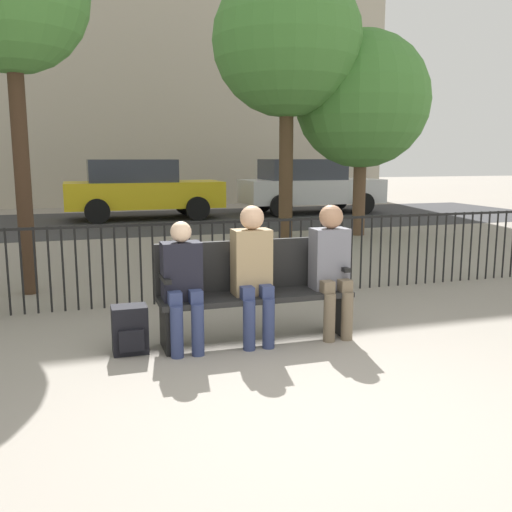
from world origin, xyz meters
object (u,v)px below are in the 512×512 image
at_px(park_bench, 253,287).
at_px(parked_car_0, 309,185).
at_px(seated_person_0, 183,280).
at_px(tree_2, 362,100).
at_px(seated_person_1, 253,267).
at_px(parked_car_1, 141,188).
at_px(seated_person_2, 331,263).
at_px(backpack, 130,330).
at_px(tree_1, 287,42).

xyz_separation_m(park_bench, parked_car_0, (5.22, 11.05, 0.35)).
distance_m(seated_person_0, tree_2, 8.38).
height_order(tree_2, parked_car_0, tree_2).
bearing_deg(tree_2, seated_person_1, -124.79).
bearing_deg(seated_person_0, parked_car_1, 85.40).
distance_m(seated_person_2, tree_2, 7.59).
distance_m(park_bench, tree_2, 7.93).
bearing_deg(seated_person_2, parked_car_1, 92.68).
relative_size(park_bench, seated_person_1, 1.41).
relative_size(seated_person_0, seated_person_1, 0.91).
height_order(seated_person_1, parked_car_0, parked_car_0).
bearing_deg(park_bench, seated_person_0, -169.01).
relative_size(backpack, parked_car_1, 0.10).
bearing_deg(backpack, parked_car_0, 60.21).
xyz_separation_m(backpack, parked_car_0, (6.36, 11.11, 0.64)).
xyz_separation_m(seated_person_0, seated_person_1, (0.64, 0.01, 0.07)).
relative_size(tree_1, tree_2, 1.26).
bearing_deg(seated_person_1, park_bench, 70.76).
xyz_separation_m(park_bench, tree_1, (2.60, 6.05, 3.42)).
bearing_deg(seated_person_2, seated_person_0, -179.75).
relative_size(seated_person_2, parked_car_1, 0.30).
bearing_deg(tree_1, park_bench, -113.21).
height_order(seated_person_2, tree_1, tree_1).
height_order(seated_person_0, seated_person_1, seated_person_1).
bearing_deg(seated_person_2, seated_person_1, 179.95).
bearing_deg(backpack, tree_2, 48.73).
bearing_deg(tree_1, parked_car_0, 62.30).
bearing_deg(parked_car_0, tree_1, -117.70).
bearing_deg(seated_person_2, tree_1, 73.19).
bearing_deg(parked_car_1, tree_2, -49.08).
relative_size(tree_1, parked_car_1, 1.29).
xyz_separation_m(park_bench, seated_person_1, (-0.04, -0.13, 0.21)).
distance_m(seated_person_1, backpack, 1.21).
distance_m(seated_person_1, tree_1, 7.45).
bearing_deg(tree_2, parked_car_1, 130.92).
bearing_deg(tree_2, seated_person_0, -128.49).
bearing_deg(seated_person_1, backpack, 176.66).
distance_m(seated_person_2, parked_car_1, 11.10).
distance_m(tree_1, parked_car_1, 6.26).
xyz_separation_m(parked_car_0, parked_car_1, (-5.01, -0.09, 0.00)).
bearing_deg(seated_person_0, seated_person_1, 0.60).
xyz_separation_m(seated_person_0, seated_person_2, (1.41, 0.01, 0.07)).
bearing_deg(seated_person_1, tree_2, 55.21).
xyz_separation_m(park_bench, seated_person_0, (-0.68, -0.13, 0.14)).
bearing_deg(park_bench, parked_car_0, 64.72).
distance_m(seated_person_1, tree_2, 7.99).
bearing_deg(park_bench, parked_car_1, 88.91).
bearing_deg(parked_car_1, parked_car_0, 1.01).
bearing_deg(tree_2, park_bench, -125.06).
distance_m(seated_person_2, backpack, 1.94).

